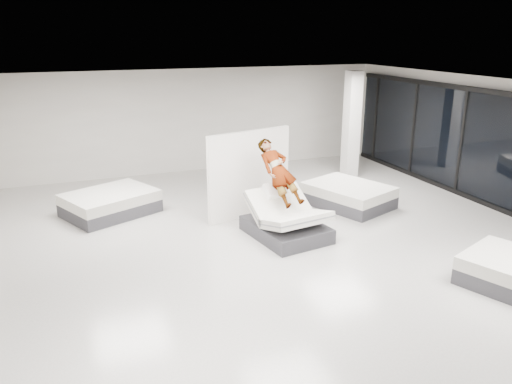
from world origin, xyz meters
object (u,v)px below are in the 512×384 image
hero_bed (286,222)px  person (279,182)px  flat_bed_left_far (110,203)px  flat_bed_right_far (348,195)px  column (351,125)px  remote (296,194)px  divider_panel (250,174)px

hero_bed → person: bearing=98.9°
person → flat_bed_left_far: person is taller
person → flat_bed_right_far: person is taller
flat_bed_right_far → column: (1.42, 2.30, 1.32)m
remote → person: bearing=122.2°
hero_bed → divider_panel: 1.71m
hero_bed → column: column is taller
hero_bed → flat_bed_right_far: size_ratio=0.82×
divider_panel → flat_bed_left_far: bearing=142.5°
flat_bed_left_far → column: column is taller
flat_bed_right_far → column: 3.01m
flat_bed_left_far → hero_bed: bearing=-39.7°
hero_bed → flat_bed_right_far: hero_bed is taller
divider_panel → person: bearing=-94.8°
remote → column: size_ratio=0.04×
person → column: column is taller
column → hero_bed: bearing=-136.2°
hero_bed → flat_bed_left_far: size_ratio=0.80×
remote → column: bearing=36.6°
divider_panel → hero_bed: bearing=-95.1°
person → divider_panel: 1.26m
divider_panel → flat_bed_left_far: (-3.15, 1.30, -0.76)m
hero_bed → remote: size_ratio=14.15×
flat_bed_right_far → hero_bed: bearing=-151.1°
hero_bed → flat_bed_left_far: (-3.42, 2.84, -0.07)m
person → divider_panel: bearing=91.2°
divider_panel → flat_bed_right_far: bearing=-20.6°
flat_bed_right_far → remote: bearing=-148.6°
remote → flat_bed_right_far: bearing=22.5°
flat_bed_right_far → person: bearing=-157.7°
flat_bed_left_far → flat_bed_right_far: bearing=-15.1°
flat_bed_right_far → flat_bed_left_far: flat_bed_left_far is taller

